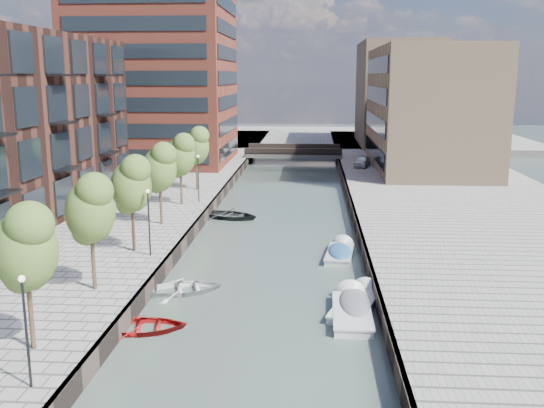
# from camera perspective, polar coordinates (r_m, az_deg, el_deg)

# --- Properties ---
(water) EXTENTS (300.00, 300.00, 0.00)m
(water) POSITION_cam_1_polar(r_m,az_deg,el_deg) (52.39, 0.90, -0.99)
(water) COLOR #38473F
(water) RESTS_ON ground
(quay_right) EXTENTS (20.00, 140.00, 1.00)m
(quay_right) POSITION_cam_1_polar(r_m,az_deg,el_deg) (53.90, 18.15, -0.68)
(quay_right) COLOR gray
(quay_right) RESTS_ON ground
(quay_wall_left) EXTENTS (0.25, 140.00, 1.00)m
(quay_wall_left) POSITION_cam_1_polar(r_m,az_deg,el_deg) (52.94, -5.71, -0.36)
(quay_wall_left) COLOR #332823
(quay_wall_left) RESTS_ON ground
(quay_wall_right) EXTENTS (0.25, 140.00, 1.00)m
(quay_wall_right) POSITION_cam_1_polar(r_m,az_deg,el_deg) (52.33, 7.59, -0.55)
(quay_wall_right) COLOR #332823
(quay_wall_right) RESTS_ON ground
(far_closure) EXTENTS (80.00, 40.00, 1.00)m
(far_closure) POSITION_cam_1_polar(r_m,az_deg,el_deg) (111.58, 2.52, 6.18)
(far_closure) COLOR gray
(far_closure) RESTS_ON ground
(tower) EXTENTS (18.00, 18.00, 30.00)m
(tower) POSITION_cam_1_polar(r_m,az_deg,el_deg) (78.59, -10.96, 14.87)
(tower) COLOR brown
(tower) RESTS_ON quay_left
(tan_block_near) EXTENTS (12.00, 25.00, 14.00)m
(tan_block_near) POSITION_cam_1_polar(r_m,az_deg,el_deg) (74.29, 14.41, 8.71)
(tan_block_near) COLOR #997D5E
(tan_block_near) RESTS_ON quay_right
(tan_block_far) EXTENTS (12.00, 20.00, 16.00)m
(tan_block_far) POSITION_cam_1_polar(r_m,az_deg,el_deg) (99.92, 11.75, 10.16)
(tan_block_far) COLOR #997D5E
(tan_block_far) RESTS_ON quay_right
(bridge) EXTENTS (13.00, 6.00, 1.30)m
(bridge) POSITION_cam_1_polar(r_m,az_deg,el_deg) (83.67, 2.05, 4.86)
(bridge) COLOR gray
(bridge) RESTS_ON ground
(tree_1) EXTENTS (2.50, 2.50, 5.95)m
(tree_1) POSITION_cam_1_polar(r_m,az_deg,el_deg) (25.48, -22.24, -3.62)
(tree_1) COLOR #382619
(tree_1) RESTS_ON quay_left
(tree_2) EXTENTS (2.50, 2.50, 5.95)m
(tree_2) POSITION_cam_1_polar(r_m,az_deg,el_deg) (31.71, -16.77, -0.28)
(tree_2) COLOR #382619
(tree_2) RESTS_ON quay_left
(tree_3) EXTENTS (2.50, 2.50, 5.95)m
(tree_3) POSITION_cam_1_polar(r_m,az_deg,el_deg) (38.22, -13.13, 1.94)
(tree_3) COLOR #382619
(tree_3) RESTS_ON quay_left
(tree_4) EXTENTS (2.50, 2.50, 5.95)m
(tree_4) POSITION_cam_1_polar(r_m,az_deg,el_deg) (44.87, -10.55, 3.51)
(tree_4) COLOR #382619
(tree_4) RESTS_ON quay_left
(tree_5) EXTENTS (2.50, 2.50, 5.95)m
(tree_5) POSITION_cam_1_polar(r_m,az_deg,el_deg) (51.61, -8.64, 4.66)
(tree_5) COLOR #382619
(tree_5) RESTS_ON quay_left
(tree_6) EXTENTS (2.50, 2.50, 5.95)m
(tree_6) POSITION_cam_1_polar(r_m,az_deg,el_deg) (58.42, -7.17, 5.55)
(tree_6) COLOR #382619
(tree_6) RESTS_ON quay_left
(lamp_0) EXTENTS (0.24, 0.24, 4.12)m
(lamp_0) POSITION_cam_1_polar(r_m,az_deg,el_deg) (22.92, -22.20, -10.06)
(lamp_0) COLOR black
(lamp_0) RESTS_ON quay_left
(lamp_1) EXTENTS (0.24, 0.24, 4.12)m
(lamp_1) POSITION_cam_1_polar(r_m,az_deg,el_deg) (37.27, -11.53, -1.05)
(lamp_1) COLOR black
(lamp_1) RESTS_ON quay_left
(lamp_2) EXTENTS (0.24, 0.24, 4.12)m
(lamp_2) POSITION_cam_1_polar(r_m,az_deg,el_deg) (52.58, -6.96, 2.87)
(lamp_2) COLOR black
(lamp_2) RESTS_ON quay_left
(sloop_2) EXTENTS (4.53, 3.57, 0.85)m
(sloop_2) POSITION_cam_1_polar(r_m,az_deg,el_deg) (29.77, -11.96, -11.57)
(sloop_2) COLOR #9C1111
(sloop_2) RESTS_ON ground
(sloop_3) EXTENTS (5.11, 4.36, 0.90)m
(sloop_3) POSITION_cam_1_polar(r_m,az_deg,el_deg) (34.30, -8.23, -8.21)
(sloop_3) COLOR silver
(sloop_3) RESTS_ON ground
(sloop_4) EXTENTS (5.72, 4.88, 1.00)m
(sloop_4) POSITION_cam_1_polar(r_m,az_deg,el_deg) (51.13, -3.94, -1.35)
(sloop_4) COLOR black
(sloop_4) RESTS_ON ground
(motorboat_2) EXTENTS (2.01, 5.47, 1.81)m
(motorboat_2) POSITION_cam_1_polar(r_m,az_deg,el_deg) (31.41, 7.48, -9.91)
(motorboat_2) COLOR silver
(motorboat_2) RESTS_ON ground
(motorboat_3) EXTENTS (2.21, 4.94, 1.59)m
(motorboat_3) POSITION_cam_1_polar(r_m,az_deg,el_deg) (40.82, 6.43, -4.56)
(motorboat_3) COLOR #ADAEAC
(motorboat_3) RESTS_ON ground
(motorboat_4) EXTENTS (3.14, 5.32, 1.68)m
(motorboat_4) POSITION_cam_1_polar(r_m,az_deg,el_deg) (32.07, 7.97, -9.27)
(motorboat_4) COLOR silver
(motorboat_4) RESTS_ON ground
(car) EXTENTS (2.59, 4.23, 1.35)m
(car) POSITION_cam_1_polar(r_m,az_deg,el_deg) (73.98, 8.50, 4.02)
(car) COLOR silver
(car) RESTS_ON quay_right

